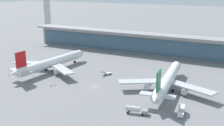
{
  "coord_description": "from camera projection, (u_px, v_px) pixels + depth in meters",
  "views": [
    {
      "loc": [
        65.48,
        -110.71,
        48.04
      ],
      "look_at": [
        0.0,
        19.16,
        7.21
      ],
      "focal_mm": 44.42,
      "sensor_mm": 36.0,
      "label": 1
    }
  ],
  "objects": [
    {
      "name": "ground_plane",
      "position": [
        95.0,
        86.0,
        136.54
      ],
      "size": [
        1200.0,
        1200.0,
        0.0
      ],
      "primitive_type": "plane",
      "color": "slate"
    },
    {
      "name": "service_truck_near_nose_grey",
      "position": [
        136.0,
        109.0,
        107.2
      ],
      "size": [
        8.88,
        4.0,
        2.95
      ],
      "color": "gray",
      "rests_on": "ground"
    },
    {
      "name": "airliner_centre_stand",
      "position": [
        168.0,
        80.0,
        130.43
      ],
      "size": [
        45.13,
        58.93,
        15.68
      ],
      "color": "white",
      "rests_on": "ground"
    },
    {
      "name": "safety_cone_alpha",
      "position": [
        55.0,
        85.0,
        137.94
      ],
      "size": [
        0.62,
        0.62,
        0.7
      ],
      "color": "orange",
      "rests_on": "ground"
    },
    {
      "name": "service_truck_mid_apron_white",
      "position": [
        181.0,
        110.0,
        106.6
      ],
      "size": [
        3.37,
        7.56,
        3.1
      ],
      "color": "silver",
      "rests_on": "ground"
    },
    {
      "name": "airliner_left_stand",
      "position": [
        51.0,
        63.0,
        159.9
      ],
      "size": [
        45.09,
        58.92,
        15.68
      ],
      "color": "white",
      "rests_on": "ground"
    },
    {
      "name": "safety_cone_charlie",
      "position": [
        51.0,
        85.0,
        137.43
      ],
      "size": [
        0.62,
        0.62,
        0.7
      ],
      "color": "orange",
      "rests_on": "ground"
    },
    {
      "name": "safety_cone_bravo",
      "position": [
        8.0,
        75.0,
        152.64
      ],
      "size": [
        0.62,
        0.62,
        0.7
      ],
      "color": "orange",
      "rests_on": "ground"
    },
    {
      "name": "safety_cone_delta",
      "position": [
        51.0,
        86.0,
        136.7
      ],
      "size": [
        0.62,
        0.62,
        0.7
      ],
      "color": "orange",
      "rests_on": "ground"
    },
    {
      "name": "terminal_building",
      "position": [
        148.0,
        43.0,
        199.99
      ],
      "size": [
        189.88,
        12.8,
        15.2
      ],
      "color": "beige",
      "rests_on": "ground"
    },
    {
      "name": "service_truck_under_wing_white",
      "position": [
        107.0,
        74.0,
        153.86
      ],
      "size": [
        4.57,
        6.57,
        2.7
      ],
      "color": "silver",
      "rests_on": "ground"
    }
  ]
}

